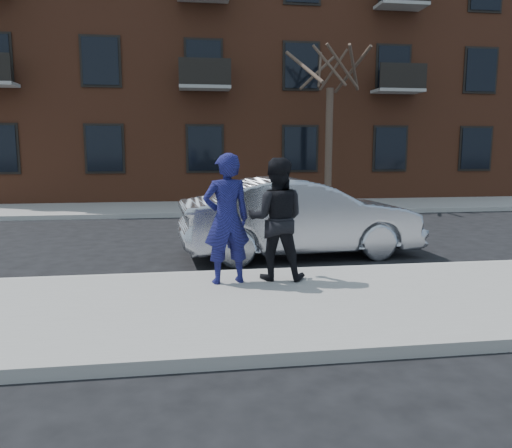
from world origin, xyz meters
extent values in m
plane|color=black|center=(0.00, 0.00, 0.00)|extent=(100.00, 100.00, 0.00)
cube|color=gray|center=(0.00, -0.25, 0.07)|extent=(50.00, 3.50, 0.15)
cube|color=#999691|center=(0.00, 1.55, 0.07)|extent=(50.00, 0.10, 0.15)
cube|color=gray|center=(0.00, 11.25, 0.07)|extent=(50.00, 3.50, 0.15)
cube|color=#999691|center=(0.00, 9.45, 0.07)|extent=(50.00, 0.10, 0.15)
cube|color=brown|center=(2.00, 18.00, 6.00)|extent=(24.00, 10.00, 12.00)
cube|color=black|center=(3.90, 12.94, 2.20)|extent=(1.30, 0.06, 1.70)
cube|color=black|center=(11.50, 12.94, 2.20)|extent=(1.30, 0.06, 1.70)
cube|color=black|center=(3.90, 12.94, 5.40)|extent=(1.30, 0.06, 1.70)
cube|color=black|center=(11.50, 12.94, 5.40)|extent=(1.30, 0.06, 1.70)
cylinder|color=#35291F|center=(4.50, 11.00, 2.25)|extent=(0.26, 0.26, 4.20)
imported|color=#999BA3|center=(1.61, 3.20, 0.81)|extent=(5.04, 2.10, 1.62)
imported|color=navy|center=(-0.12, 0.80, 1.16)|extent=(0.81, 0.61, 2.01)
cube|color=black|center=(-0.21, 1.00, 1.35)|extent=(0.09, 0.14, 0.08)
imported|color=black|center=(0.68, 0.92, 1.12)|extent=(1.08, 0.92, 1.94)
cube|color=black|center=(0.57, 1.13, 1.21)|extent=(0.08, 0.14, 0.06)
camera|label=1|loc=(-0.77, -6.77, 2.24)|focal=35.00mm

